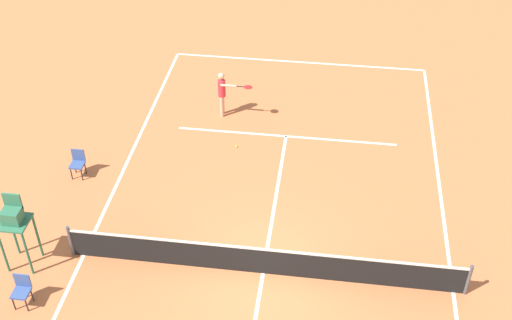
# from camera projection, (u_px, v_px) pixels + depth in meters

# --- Properties ---
(ground_plane) EXTENTS (60.00, 60.00, 0.00)m
(ground_plane) POSITION_uv_depth(u_px,v_px,m) (263.00, 273.00, 18.51)
(ground_plane) COLOR #C66B3D
(court_lines) EXTENTS (10.50, 24.06, 0.01)m
(court_lines) POSITION_uv_depth(u_px,v_px,m) (263.00, 273.00, 18.51)
(court_lines) COLOR white
(court_lines) RESTS_ON ground
(tennis_net) EXTENTS (11.10, 0.10, 1.07)m
(tennis_net) POSITION_uv_depth(u_px,v_px,m) (263.00, 261.00, 18.21)
(tennis_net) COLOR #4C4C51
(tennis_net) RESTS_ON ground
(player_serving) EXTENTS (1.30, 0.57, 1.79)m
(player_serving) POSITION_uv_depth(u_px,v_px,m) (223.00, 91.00, 24.08)
(player_serving) COLOR #D8A884
(player_serving) RESTS_ON ground
(tennis_ball) EXTENTS (0.07, 0.07, 0.07)m
(tennis_ball) POSITION_uv_depth(u_px,v_px,m) (237.00, 146.00, 23.14)
(tennis_ball) COLOR #CCE033
(tennis_ball) RESTS_ON ground
(umpire_chair) EXTENTS (0.80, 0.80, 2.41)m
(umpire_chair) POSITION_uv_depth(u_px,v_px,m) (14.00, 221.00, 17.84)
(umpire_chair) COLOR #2D6B4C
(umpire_chair) RESTS_ON ground
(courtside_chair_near) EXTENTS (0.44, 0.46, 0.95)m
(courtside_chair_near) POSITION_uv_depth(u_px,v_px,m) (22.00, 289.00, 17.34)
(courtside_chair_near) COLOR #262626
(courtside_chair_near) RESTS_ON ground
(courtside_chair_mid) EXTENTS (0.44, 0.46, 0.95)m
(courtside_chair_mid) POSITION_uv_depth(u_px,v_px,m) (78.00, 162.00, 21.62)
(courtside_chair_mid) COLOR #262626
(courtside_chair_mid) RESTS_ON ground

